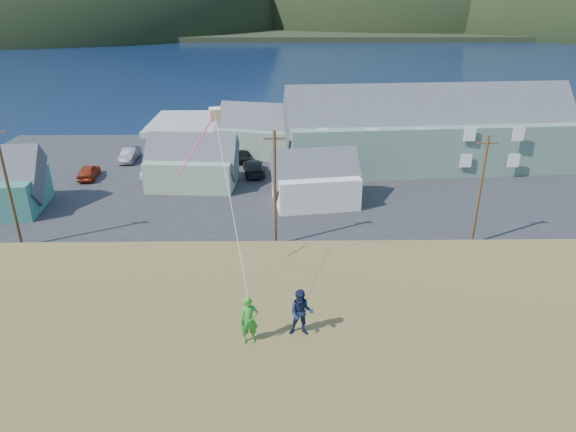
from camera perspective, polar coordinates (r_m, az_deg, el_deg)
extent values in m
plane|color=#0A1638|center=(38.95, -0.65, -4.36)|extent=(900.00, 900.00, 0.00)
cube|color=#4C3D19|center=(24.49, -0.51, -22.77)|extent=(110.00, 35.00, 1.20)
cube|color=#4C3D19|center=(37.17, -0.64, -5.75)|extent=(110.00, 8.00, 0.10)
cube|color=#28282B|center=(54.51, -0.71, 4.17)|extent=(72.00, 36.00, 0.12)
cube|color=gray|center=(76.70, -5.31, 10.19)|extent=(26.00, 14.00, 0.90)
cube|color=black|center=(364.74, -0.84, 21.09)|extent=(900.00, 320.00, 2.00)
ellipsoid|color=black|center=(318.26, -24.32, 18.92)|extent=(260.00, 234.00, 143.00)
ellipsoid|color=black|center=(335.33, -4.50, 20.96)|extent=(200.00, 180.00, 100.00)
ellipsoid|color=black|center=(332.21, 12.16, 20.51)|extent=(230.00, 207.00, 142.60)
cube|color=slate|center=(59.76, 15.15, 7.85)|extent=(31.67, 11.33, 5.32)
cube|color=#47474C|center=(58.83, 15.58, 11.67)|extent=(32.15, 11.20, 8.71)
cube|color=gray|center=(52.83, -10.54, 4.92)|extent=(8.95, 6.35, 3.03)
cube|color=#47474C|center=(52.16, -10.73, 7.28)|extent=(9.43, 6.22, 5.51)
cube|color=silver|center=(47.62, 3.03, 3.13)|extent=(8.09, 6.33, 2.95)
cube|color=#47474C|center=(46.88, 3.09, 5.66)|extent=(8.57, 6.33, 5.19)
cube|color=slate|center=(62.52, -2.62, 8.41)|extent=(11.75, 8.68, 3.37)
cube|color=#47474C|center=(61.88, -2.66, 10.77)|extent=(12.22, 8.72, 6.23)
cylinder|color=#47331E|center=(43.28, -28.64, 2.75)|extent=(0.24, 0.24, 9.70)
cylinder|color=#47331E|center=(38.37, -1.47, 2.87)|extent=(0.24, 0.24, 9.12)
cylinder|color=#47331E|center=(41.23, 20.50, 2.54)|extent=(0.24, 0.24, 8.72)
imported|color=#305A79|center=(59.64, 0.98, 6.75)|extent=(2.12, 4.79, 1.53)
imported|color=#B6B6B6|center=(62.67, -7.83, 7.32)|extent=(2.08, 4.93, 1.42)
imported|color=silver|center=(55.85, -9.80, 5.09)|extent=(2.74, 4.98, 1.32)
imported|color=navy|center=(56.50, 0.36, 5.80)|extent=(2.21, 4.75, 1.58)
imported|color=maroon|center=(61.16, -12.17, 6.56)|extent=(2.85, 5.10, 1.35)
imported|color=black|center=(60.21, -4.94, 6.75)|extent=(1.63, 4.01, 1.37)
imported|color=#9D2E13|center=(58.20, -21.28, 4.61)|extent=(2.03, 4.33, 1.43)
imported|color=#B3B4B8|center=(57.14, -14.65, 5.18)|extent=(2.09, 4.72, 1.51)
imported|color=slate|center=(62.86, -17.18, 6.56)|extent=(1.64, 4.54, 1.49)
imported|color=black|center=(55.70, -3.83, 5.45)|extent=(2.82, 5.50, 1.53)
imported|color=#298F27|center=(17.89, -4.36, -11.46)|extent=(0.72, 0.55, 1.76)
imported|color=#151F3B|center=(18.19, 1.47, -10.70)|extent=(0.91, 0.74, 1.77)
cube|color=beige|center=(21.73, -8.14, 11.14)|extent=(0.55, 0.53, 0.60)
cylinder|color=#FC428B|center=(20.83, -10.06, 7.91)|extent=(0.06, 0.06, 3.31)
cylinder|color=white|center=(19.25, -6.50, 2.16)|extent=(0.02, 0.02, 8.18)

